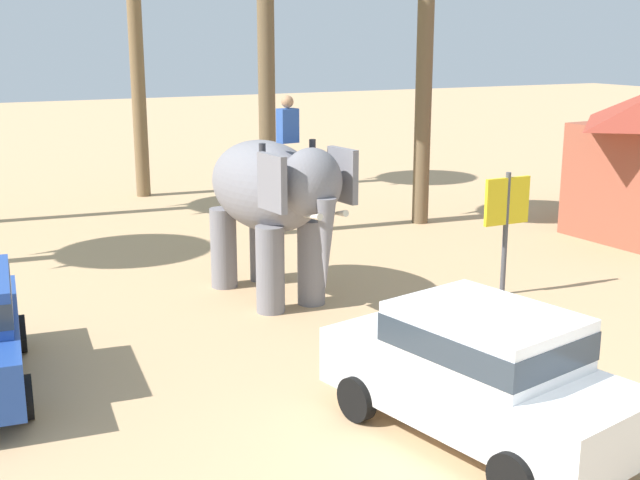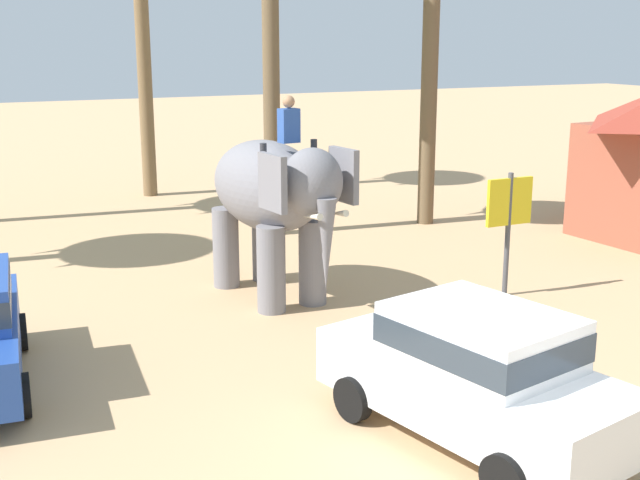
% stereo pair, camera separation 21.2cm
% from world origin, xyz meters
% --- Properties ---
extents(ground_plane, '(120.00, 120.00, 0.00)m').
position_xyz_m(ground_plane, '(0.00, 0.00, 0.00)').
color(ground_plane, tan).
extents(car_sedan_foreground, '(2.51, 4.36, 1.70)m').
position_xyz_m(car_sedan_foreground, '(0.01, 0.96, 0.93)').
color(car_sedan_foreground, white).
rests_on(car_sedan_foreground, ground).
extents(elephant_with_mahout, '(1.97, 3.96, 3.88)m').
position_xyz_m(elephant_with_mahout, '(-0.01, 7.33, 1.99)').
color(elephant_with_mahout, slate).
rests_on(elephant_with_mahout, ground).
extents(signboard_yellow, '(1.00, 0.10, 2.40)m').
position_xyz_m(signboard_yellow, '(4.08, 5.54, 1.69)').
color(signboard_yellow, '#4C4C51').
rests_on(signboard_yellow, ground).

